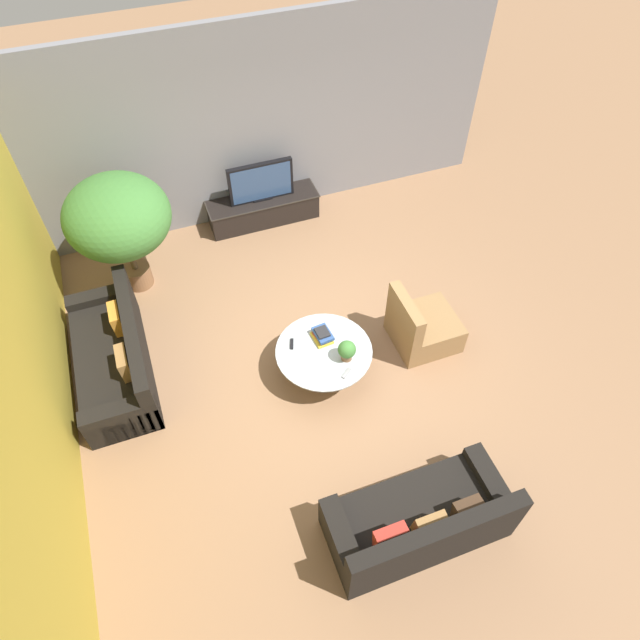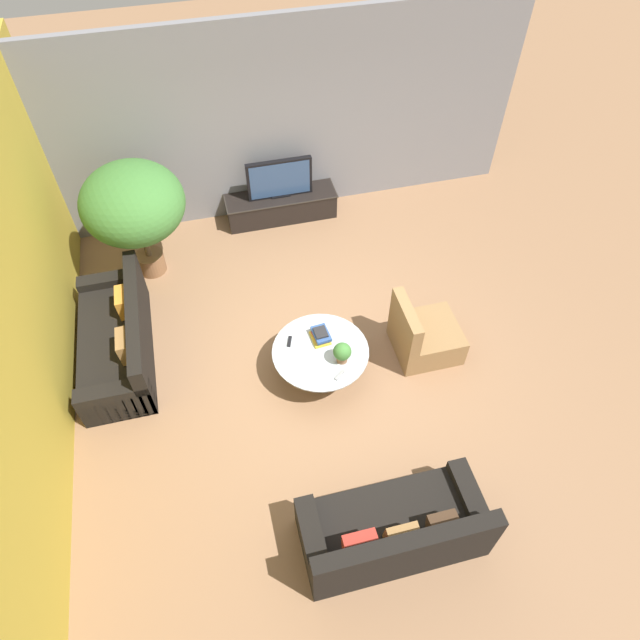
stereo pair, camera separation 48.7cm
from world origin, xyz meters
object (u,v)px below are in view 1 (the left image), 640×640
at_px(couch_by_wall, 116,358).
at_px(couch_near_entry, 419,522).
at_px(potted_plant_tabletop, 347,350).
at_px(media_console, 263,209).
at_px(coffee_table, 324,357).
at_px(armchair_wicker, 422,327).
at_px(potted_palm_tall, 118,218).
at_px(television, 261,182).

bearing_deg(couch_by_wall, couch_near_entry, 39.72).
bearing_deg(potted_plant_tabletop, media_console, 91.37).
xyz_separation_m(media_console, coffee_table, (-0.13, -3.10, 0.09)).
distance_m(coffee_table, couch_by_wall, 2.58).
bearing_deg(armchair_wicker, couch_near_entry, 152.79).
height_order(coffee_table, potted_palm_tall, potted_palm_tall).
bearing_deg(media_console, armchair_wicker, -68.19).
height_order(couch_near_entry, potted_plant_tabletop, couch_near_entry).
xyz_separation_m(coffee_table, armchair_wicker, (1.36, 0.03, -0.04)).
bearing_deg(potted_palm_tall, coffee_table, -50.55).
bearing_deg(coffee_table, media_console, 87.51).
xyz_separation_m(coffee_table, couch_near_entry, (0.19, -2.25, -0.03)).
bearing_deg(television, media_console, 90.00).
distance_m(couch_near_entry, potted_plant_tabletop, 2.07).
bearing_deg(potted_palm_tall, potted_plant_tabletop, -49.92).
distance_m(media_console, potted_palm_tall, 2.42).
bearing_deg(armchair_wicker, media_console, 21.81).
bearing_deg(television, potted_palm_tall, -160.92).
distance_m(armchair_wicker, potted_palm_tall, 4.17).
distance_m(television, couch_near_entry, 5.37).
xyz_separation_m(media_console, potted_palm_tall, (-2.09, -0.72, 0.98)).
height_order(television, coffee_table, television).
xyz_separation_m(couch_near_entry, potted_palm_tall, (-2.15, 4.63, 0.92)).
bearing_deg(potted_palm_tall, armchair_wicker, -35.24).
relative_size(coffee_table, couch_near_entry, 0.65).
xyz_separation_m(media_console, couch_by_wall, (-2.55, -2.21, 0.06)).
bearing_deg(armchair_wicker, television, 21.82).
bearing_deg(potted_plant_tabletop, potted_palm_tall, 130.08).
xyz_separation_m(couch_near_entry, potted_plant_tabletop, (0.02, 2.05, 0.31)).
bearing_deg(media_console, couch_near_entry, -89.40).
height_order(couch_by_wall, potted_palm_tall, potted_palm_tall).
xyz_separation_m(television, potted_plant_tabletop, (0.08, -3.30, -0.14)).
bearing_deg(potted_plant_tabletop, coffee_table, 136.74).
height_order(media_console, couch_near_entry, couch_near_entry).
relative_size(media_console, television, 1.74).
bearing_deg(television, couch_by_wall, -139.12).
relative_size(television, potted_plant_tabletop, 3.54).
xyz_separation_m(couch_by_wall, armchair_wicker, (3.78, -0.86, -0.01)).
relative_size(media_console, potted_plant_tabletop, 6.17).
height_order(media_console, potted_plant_tabletop, potted_plant_tabletop).
bearing_deg(couch_by_wall, television, 130.88).
height_order(couch_by_wall, armchair_wicker, armchair_wicker).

